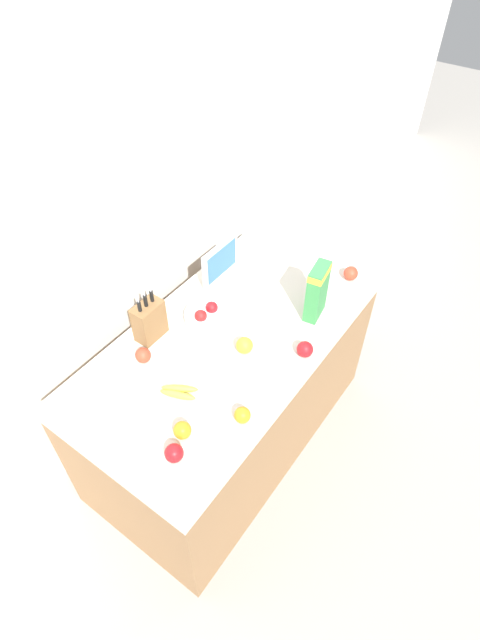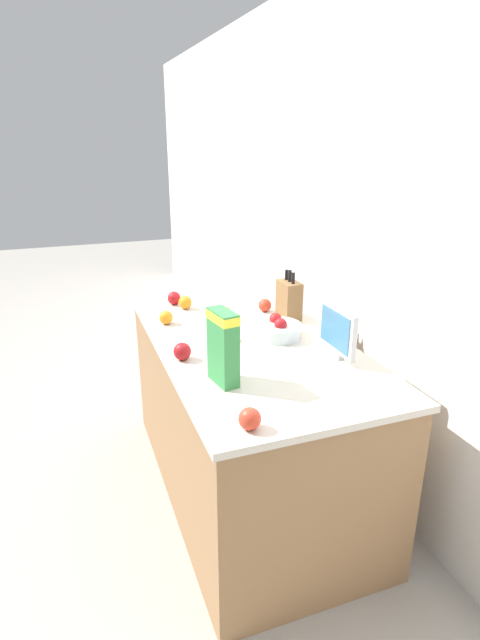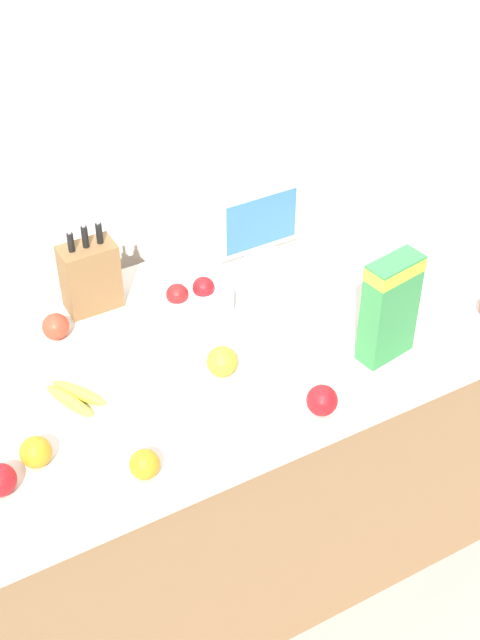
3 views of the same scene
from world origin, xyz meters
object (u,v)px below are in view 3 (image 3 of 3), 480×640
apple_by_knife_block (0,480)px  orange_front_center (36,452)px  apple_rear (56,327)px  apple_near_bananas (322,400)px  cereal_box (390,305)px  orange_front_left (222,361)px  fruit_bowl (193,302)px  banana_bunch (74,397)px  knife_block (90,276)px  small_monitor (259,222)px  orange_near_bowl (145,464)px

apple_by_knife_block → orange_front_center: size_ratio=1.02×
apple_rear → apple_near_bananas: 0.76m
cereal_box → apple_near_bananas: cereal_box is taller
apple_by_knife_block → orange_front_left: orange_front_left is taller
fruit_bowl → orange_front_center: 0.65m
orange_front_center → orange_front_left: (0.52, 0.06, 0.00)m
cereal_box → apple_near_bananas: bearing=-168.3°
banana_bunch → apple_rear: apple_rear is taller
fruit_bowl → banana_bunch: (-0.42, -0.17, -0.02)m
knife_block → cereal_box: 0.83m
orange_front_left → apple_by_knife_block: bearing=-170.6°
banana_bunch → cereal_box: bearing=-16.3°
small_monitor → banana_bunch: (-0.72, -0.32, -0.11)m
apple_near_bananas → orange_near_bowl: apple_near_bananas is taller
orange_front_center → orange_near_bowl: 0.26m
fruit_bowl → banana_bunch: fruit_bowl is taller
knife_block → fruit_bowl: (0.23, -0.17, -0.07)m
orange_front_left → orange_front_center: bearing=-173.3°
fruit_bowl → apple_by_knife_block: bearing=-151.4°
small_monitor → knife_block: bearing=177.9°
knife_block → fruit_bowl: bearing=-35.6°
cereal_box → orange_front_center: cereal_box is taller
apple_near_bananas → orange_front_center: (-0.67, 0.18, -0.00)m
apple_near_bananas → orange_near_bowl: (-0.46, 0.03, -0.00)m
apple_near_bananas → orange_near_bowl: size_ratio=1.10×
small_monitor → apple_near_bananas: (-0.20, -0.65, -0.08)m
knife_block → apple_near_bananas: size_ratio=3.82×
fruit_bowl → orange_front_left: fruit_bowl is taller
apple_near_bananas → apple_rear: bearing=128.6°
fruit_bowl → apple_rear: size_ratio=3.08×
apple_rear → small_monitor: bearing=5.2°
orange_front_center → apple_near_bananas: bearing=-15.2°
small_monitor → apple_rear: 0.68m
cereal_box → orange_near_bowl: size_ratio=4.22×
fruit_bowl → orange_front_center: size_ratio=3.01×
cereal_box → apple_rear: 0.89m
apple_rear → orange_front_center: bearing=-115.9°
cereal_box → apple_near_bananas: size_ratio=3.85×
apple_by_knife_block → orange_front_center: apple_by_knife_block is taller
cereal_box → apple_rear: cereal_box is taller
apple_near_bananas → apple_by_knife_block: size_ratio=1.02×
orange_front_center → orange_front_left: 0.53m
fruit_bowl → apple_by_knife_block: size_ratio=2.96×
apple_by_knife_block → orange_front_left: 0.63m
apple_by_knife_block → apple_rear: bearing=56.6°
apple_near_bananas → knife_block: bearing=116.3°
small_monitor → orange_front_center: (-0.87, -0.47, -0.09)m
knife_block → cereal_box: bearing=-43.6°
fruit_bowl → apple_near_bananas: size_ratio=2.91×
banana_bunch → orange_front_left: size_ratio=2.16×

